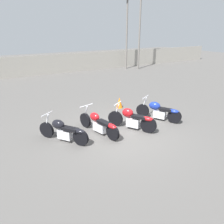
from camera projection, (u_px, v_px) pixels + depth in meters
name	position (u px, v px, depth m)	size (l,w,h in m)	color
ground_plane	(122.00, 134.00, 8.17)	(60.00, 60.00, 0.00)	#514F4C
fence_back	(39.00, 65.00, 18.04)	(40.00, 0.04, 1.65)	#9E998E
light_pole_left	(140.00, 21.00, 19.77)	(0.70, 0.35, 7.29)	slate
light_pole_right	(127.00, 27.00, 20.08)	(0.70, 0.35, 6.32)	slate
motorcycle_slot_0	(64.00, 131.00, 7.52)	(1.23, 1.70, 0.94)	black
motorcycle_slot_1	(99.00, 124.00, 8.08)	(0.79, 2.09, 0.95)	black
motorcycle_slot_2	(132.00, 119.00, 8.42)	(1.15, 1.75, 0.99)	black
motorcycle_slot_3	(159.00, 111.00, 9.30)	(1.11, 1.79, 0.95)	black
traffic_cone_near	(119.00, 103.00, 10.79)	(0.31, 0.31, 0.53)	orange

